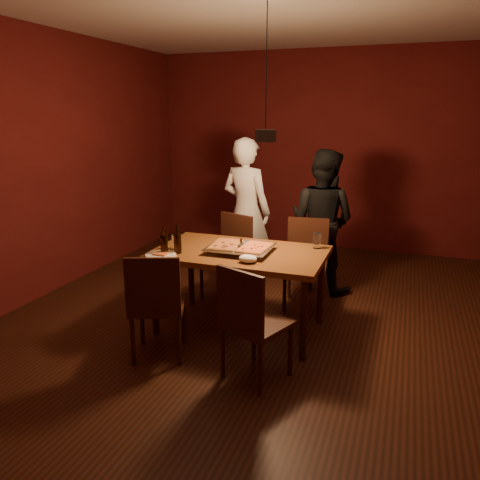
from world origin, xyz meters
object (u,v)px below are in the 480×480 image
(dining_table, at_px, (240,259))
(chair_near_left, at_px, (156,297))
(chair_far_right, at_px, (306,254))
(diner_white, at_px, (246,211))
(beer_bottle_a, at_px, (164,241))
(pendant_lamp, at_px, (266,134))
(plate_slice, at_px, (161,255))
(chair_far_left, at_px, (230,249))
(pizza_tray, at_px, (240,249))
(diner_dark, at_px, (322,221))
(chair_near_right, at_px, (250,314))
(beer_bottle_b, at_px, (178,239))

(dining_table, height_order, chair_near_left, chair_near_left)
(dining_table, relative_size, chair_far_right, 3.09)
(chair_near_left, bearing_deg, diner_white, 68.57)
(beer_bottle_a, xyz_separation_m, pendant_lamp, (0.78, 0.39, 0.89))
(plate_slice, relative_size, pendant_lamp, 0.24)
(chair_far_left, relative_size, chair_far_right, 1.10)
(pizza_tray, bearing_deg, diner_dark, 68.68)
(chair_far_right, height_order, plate_slice, chair_far_right)
(chair_far_left, distance_m, chair_far_right, 0.81)
(dining_table, xyz_separation_m, pendant_lamp, (0.20, 0.07, 1.08))
(chair_far_right, xyz_separation_m, pizza_tray, (-0.43, -0.81, 0.24))
(beer_bottle_a, distance_m, plate_slice, 0.13)
(chair_near_left, relative_size, beer_bottle_a, 2.22)
(dining_table, bearing_deg, diner_white, 106.76)
(dining_table, bearing_deg, chair_near_left, -119.78)
(plate_slice, bearing_deg, pendant_lamp, 30.20)
(diner_dark, bearing_deg, chair_far_left, 51.36)
(chair_near_right, bearing_deg, chair_near_left, -162.32)
(diner_white, bearing_deg, plate_slice, 97.33)
(beer_bottle_b, relative_size, pendant_lamp, 0.23)
(beer_bottle_b, height_order, diner_white, diner_white)
(chair_far_right, distance_m, beer_bottle_b, 1.43)
(plate_slice, bearing_deg, dining_table, 33.15)
(beer_bottle_a, bearing_deg, chair_near_right, -27.42)
(pendant_lamp, bearing_deg, beer_bottle_b, -154.71)
(pizza_tray, height_order, pendant_lamp, pendant_lamp)
(beer_bottle_a, bearing_deg, beer_bottle_b, 35.47)
(chair_far_left, bearing_deg, diner_dark, -127.43)
(chair_near_right, relative_size, beer_bottle_a, 2.25)
(dining_table, relative_size, beer_bottle_b, 5.96)
(dining_table, distance_m, pendant_lamp, 1.10)
(chair_far_right, height_order, diner_dark, diner_dark)
(dining_table, relative_size, beer_bottle_a, 6.18)
(chair_near_left, bearing_deg, plate_slice, 92.12)
(dining_table, xyz_separation_m, chair_near_left, (-0.43, -0.75, -0.14))
(diner_white, xyz_separation_m, pendant_lamp, (0.58, -1.20, 0.92))
(beer_bottle_b, xyz_separation_m, pendant_lamp, (0.68, 0.32, 0.88))
(pizza_tray, distance_m, plate_slice, 0.69)
(chair_near_right, xyz_separation_m, diner_white, (-0.75, 2.08, 0.30))
(pizza_tray, height_order, diner_white, diner_white)
(chair_near_left, relative_size, pizza_tray, 0.98)
(pendant_lamp, bearing_deg, diner_white, 115.89)
(chair_far_left, bearing_deg, pendant_lamp, 150.35)
(diner_white, bearing_deg, beer_bottle_b, 100.33)
(pizza_tray, bearing_deg, beer_bottle_a, -154.57)
(pizza_tray, height_order, beer_bottle_b, beer_bottle_b)
(chair_near_left, bearing_deg, pendant_lamp, 32.58)
(beer_bottle_b, distance_m, pendant_lamp, 1.16)
(dining_table, distance_m, pizza_tray, 0.10)
(chair_near_left, bearing_deg, beer_bottle_a, 88.99)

